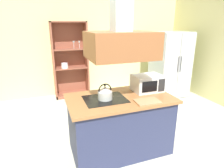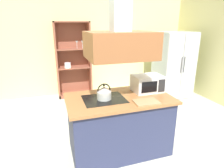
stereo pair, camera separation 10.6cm
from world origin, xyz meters
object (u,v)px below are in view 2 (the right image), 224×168
(refrigerator, at_px, (173,65))
(cutting_board, at_px, (146,102))
(dish_cabinet, at_px, (73,64))
(microwave, at_px, (147,83))
(kettle, at_px, (104,93))

(refrigerator, relative_size, cutting_board, 5.10)
(cutting_board, bearing_deg, dish_cabinet, 101.75)
(dish_cabinet, height_order, microwave, dish_cabinet)
(kettle, xyz_separation_m, microwave, (0.75, 0.12, 0.03))
(refrigerator, relative_size, kettle, 7.44)
(cutting_board, bearing_deg, refrigerator, 47.90)
(kettle, bearing_deg, microwave, 8.72)
(kettle, height_order, microwave, microwave)
(dish_cabinet, bearing_deg, microwave, -71.79)
(refrigerator, height_order, kettle, refrigerator)
(kettle, height_order, cutting_board, kettle)
(refrigerator, height_order, dish_cabinet, dish_cabinet)
(dish_cabinet, distance_m, cutting_board, 3.08)
(kettle, distance_m, cutting_board, 0.61)
(dish_cabinet, distance_m, kettle, 2.72)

